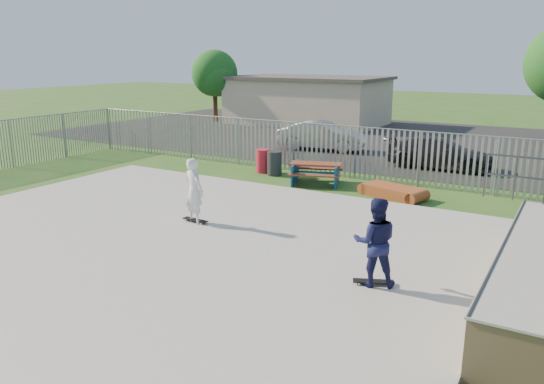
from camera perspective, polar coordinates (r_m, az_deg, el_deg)
The scene contains 16 objects.
ground at distance 13.68m, azimuth -10.46°, elevation -5.37°, with size 120.00×120.00×0.00m, color #265A1F.
concrete_slab at distance 13.65m, azimuth -10.48°, elevation -5.07°, with size 15.00×12.00×0.15m, color #A3A39D.
fence at distance 16.49m, azimuth 2.54°, elevation 1.91°, with size 26.04×16.02×2.00m.
picnic_table at distance 19.45m, azimuth 4.73°, elevation 2.02°, with size 2.25×2.04×0.78m.
funbox at distance 18.06m, azimuth 12.86°, elevation 0.02°, with size 2.06×1.40×0.37m.
trash_bin_red at distance 21.32m, azimuth -0.98°, elevation 3.36°, with size 0.56×0.56×0.94m, color #B21B2F.
trash_bin_grey at distance 20.81m, azimuth 0.27°, elevation 3.10°, with size 0.57×0.57×0.95m, color #252527.
parking_lot at distance 30.22m, azimuth 13.91°, elevation 5.38°, with size 40.00×18.00×0.02m, color black.
car_silver at distance 26.44m, azimuth 5.42°, elevation 6.04°, with size 1.49×4.26×1.40m, color #B0B0B5.
car_dark at distance 23.10m, azimuth 17.58°, elevation 4.03°, with size 1.78×4.39×1.27m, color black.
building at distance 36.70m, azimuth 3.81°, elevation 9.84°, with size 10.40×6.40×3.20m.
tree_left at distance 38.02m, azimuth -6.20°, elevation 12.56°, with size 3.22×3.22×4.96m.
skateboard_a at distance 10.94m, azimuth 10.82°, elevation -9.53°, with size 0.81×0.51×0.08m.
skateboard_b at distance 14.70m, azimuth -8.25°, elevation -3.08°, with size 0.81×0.26×0.08m.
skater_navy at distance 10.62m, azimuth 11.03°, elevation -5.30°, with size 0.87×0.68×1.79m, color #161844.
skater_white at distance 14.47m, azimuth -8.37°, elevation 0.16°, with size 0.65×0.43×1.79m, color white.
Camera 1 is at (8.58, -9.60, 4.60)m, focal length 35.00 mm.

